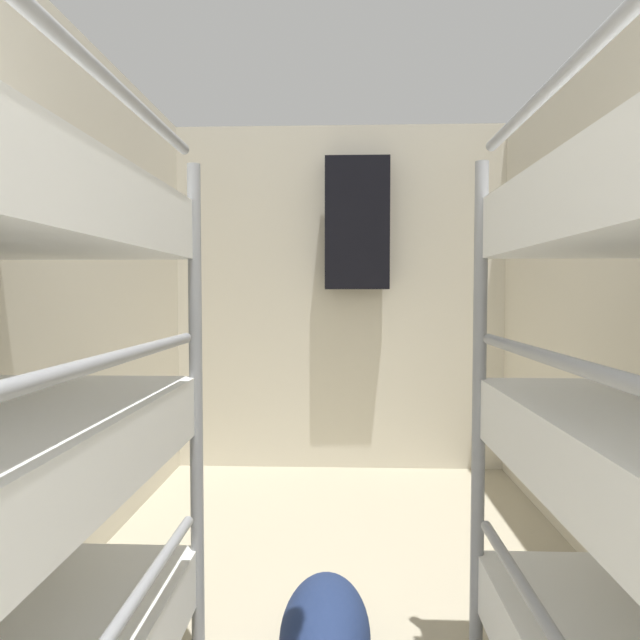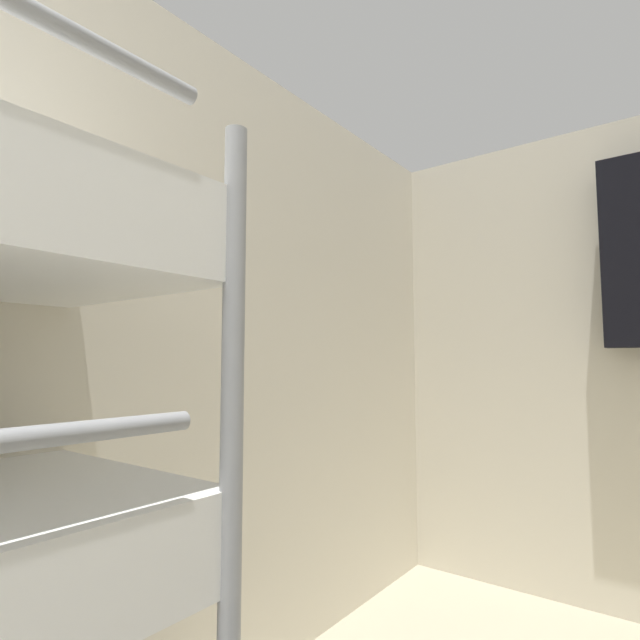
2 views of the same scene
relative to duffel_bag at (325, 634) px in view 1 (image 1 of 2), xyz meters
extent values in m
cube|color=beige|center=(0.03, 2.28, 1.07)|extent=(2.44, 0.06, 2.43)
cylinder|color=gray|center=(-0.44, 0.08, 0.69)|extent=(0.04, 0.04, 1.68)
cylinder|color=gray|center=(-0.44, -0.78, 0.97)|extent=(0.03, 1.50, 0.03)
cylinder|color=gray|center=(-0.44, -0.78, 1.55)|extent=(0.03, 1.50, 0.03)
cylinder|color=gray|center=(0.50, 0.08, 0.69)|extent=(0.04, 0.04, 1.68)
cylinder|color=gray|center=(0.50, -0.78, 0.97)|extent=(0.03, 1.50, 0.03)
cylinder|color=gray|center=(0.50, -0.78, 1.55)|extent=(0.03, 1.50, 0.03)
ellipsoid|color=navy|center=(0.00, 0.00, 0.00)|extent=(0.29, 0.60, 0.29)
cube|color=black|center=(0.15, 2.13, 1.59)|extent=(0.44, 0.12, 0.90)
camera|label=1|loc=(0.05, -1.80, 1.11)|focal=32.00mm
camera|label=2|loc=(0.28, -0.59, 1.07)|focal=28.00mm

